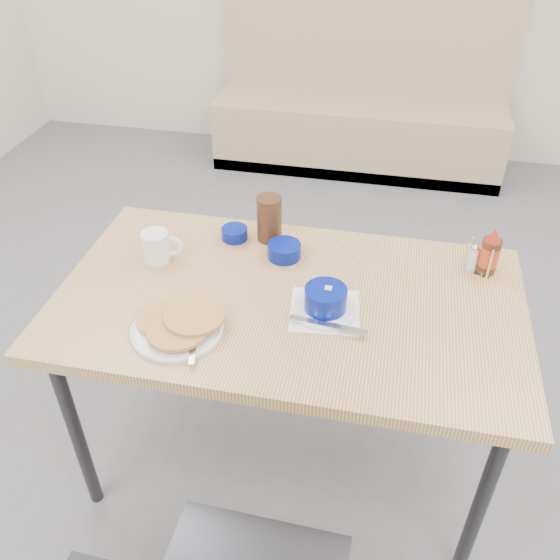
% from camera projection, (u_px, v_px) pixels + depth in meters
% --- Properties ---
extents(ground, '(6.00, 6.00, 0.00)m').
position_uv_depth(ground, '(273.00, 512.00, 2.05)').
color(ground, slate).
rests_on(ground, ground).
extents(booth_bench, '(1.90, 0.56, 1.22)m').
position_uv_depth(booth_bench, '(360.00, 113.00, 4.00)').
color(booth_bench, tan).
rests_on(booth_bench, ground).
extents(dining_table, '(1.40, 0.80, 0.76)m').
position_uv_depth(dining_table, '(288.00, 313.00, 1.82)').
color(dining_table, tan).
rests_on(dining_table, ground).
extents(pancake_plate, '(0.26, 0.26, 0.05)m').
position_uv_depth(pancake_plate, '(178.00, 325.00, 1.65)').
color(pancake_plate, white).
rests_on(pancake_plate, dining_table).
extents(coffee_mug, '(0.13, 0.09, 0.10)m').
position_uv_depth(coffee_mug, '(157.00, 246.00, 1.90)').
color(coffee_mug, white).
rests_on(coffee_mug, dining_table).
extents(grits_setting, '(0.24, 0.22, 0.09)m').
position_uv_depth(grits_setting, '(325.00, 302.00, 1.70)').
color(grits_setting, white).
rests_on(grits_setting, dining_table).
extents(creamer_bowl, '(0.09, 0.09, 0.04)m').
position_uv_depth(creamer_bowl, '(235.00, 233.00, 2.02)').
color(creamer_bowl, navy).
rests_on(creamer_bowl, dining_table).
extents(butter_bowl, '(0.11, 0.11, 0.05)m').
position_uv_depth(butter_bowl, '(284.00, 251.00, 1.93)').
color(butter_bowl, navy).
rests_on(butter_bowl, dining_table).
extents(amber_tumbler, '(0.09, 0.09, 0.16)m').
position_uv_depth(amber_tumbler, '(269.00, 219.00, 1.99)').
color(amber_tumbler, '#3D2213').
rests_on(amber_tumbler, dining_table).
extents(condiment_caddy, '(0.10, 0.08, 0.11)m').
position_uv_depth(condiment_caddy, '(479.00, 261.00, 1.86)').
color(condiment_caddy, silver).
rests_on(condiment_caddy, dining_table).
extents(syrup_bottle, '(0.06, 0.06, 0.16)m').
position_uv_depth(syrup_bottle, '(490.00, 253.00, 1.84)').
color(syrup_bottle, '#47230F').
rests_on(syrup_bottle, dining_table).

